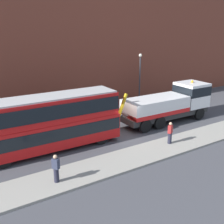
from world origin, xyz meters
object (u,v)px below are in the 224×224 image
recovery_tow_truck (170,103)px  double_decker_bus (46,122)px  pedestrian_onlooker (56,169)px  street_lamp (140,75)px  pedestrian_bystander (170,133)px

recovery_tow_truck → double_decker_bus: double_decker_bus is taller
double_decker_bus → pedestrian_onlooker: 4.96m
double_decker_bus → pedestrian_onlooker: (-1.17, -4.65, -1.25)m
street_lamp → pedestrian_bystander: bearing=-115.6°
pedestrian_onlooker → pedestrian_bystander: size_ratio=1.00×
pedestrian_onlooker → pedestrian_bystander: (9.34, 0.51, 0.00)m
double_decker_bus → street_lamp: street_lamp is taller
double_decker_bus → street_lamp: bearing=25.1°
double_decker_bus → pedestrian_bystander: 9.24m
recovery_tow_truck → pedestrian_bystander: recovery_tow_truck is taller
pedestrian_bystander → street_lamp: bearing=-49.9°
recovery_tow_truck → double_decker_bus: size_ratio=0.92×
pedestrian_onlooker → pedestrian_bystander: bearing=-28.8°
double_decker_bus → pedestrian_bystander: (8.17, -4.14, -1.25)m
pedestrian_bystander → recovery_tow_truck: bearing=-67.7°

